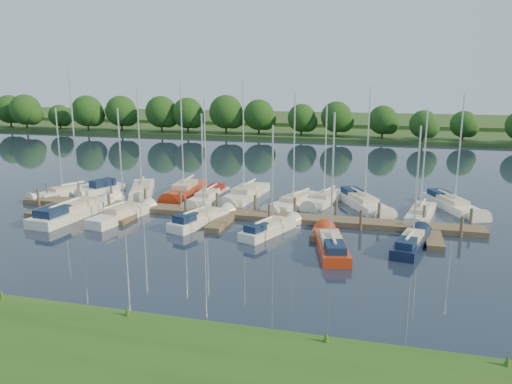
% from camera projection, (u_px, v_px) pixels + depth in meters
% --- Properties ---
extents(ground, '(260.00, 260.00, 0.00)m').
position_uv_depth(ground, '(197.00, 246.00, 34.67)').
color(ground, '#1B2536').
rests_on(ground, ground).
extents(near_bank, '(90.00, 10.00, 0.50)m').
position_uv_depth(near_bank, '(46.00, 370.00, 19.54)').
color(near_bank, '#274E16').
rests_on(near_bank, ground).
extents(dock, '(40.00, 6.00, 0.40)m').
position_uv_depth(dock, '(229.00, 216.00, 41.50)').
color(dock, '#4F402C').
rests_on(dock, ground).
extents(mooring_pilings, '(38.24, 2.84, 2.00)m').
position_uv_depth(mooring_pilings, '(233.00, 208.00, 42.48)').
color(mooring_pilings, '#473D33').
rests_on(mooring_pilings, ground).
extents(far_shore, '(180.00, 30.00, 0.60)m').
position_uv_depth(far_shore, '(327.00, 132.00, 105.24)').
color(far_shore, '#29451A').
rests_on(far_shore, ground).
extents(distant_hill, '(220.00, 40.00, 1.40)m').
position_uv_depth(distant_hill, '(339.00, 120.00, 128.70)').
color(distant_hill, '#385726').
rests_on(distant_hill, ground).
extents(treeline, '(145.46, 9.62, 8.18)m').
position_uv_depth(treeline, '(333.00, 119.00, 91.47)').
color(treeline, '#38281C').
rests_on(treeline, ground).
extents(sailboat_n_0, '(3.93, 6.91, 8.94)m').
position_uv_depth(sailboat_n_0, '(65.00, 193.00, 49.44)').
color(sailboat_n_0, white).
rests_on(sailboat_n_0, ground).
extents(motorboat, '(3.06, 5.19, 1.64)m').
position_uv_depth(motorboat, '(102.00, 189.00, 50.68)').
color(motorboat, white).
rests_on(motorboat, ground).
extents(sailboat_n_2, '(4.98, 8.68, 11.12)m').
position_uv_depth(sailboat_n_2, '(142.00, 191.00, 50.21)').
color(sailboat_n_2, white).
rests_on(sailboat_n_2, ground).
extents(sailboat_n_3, '(2.62, 9.01, 11.53)m').
position_uv_depth(sailboat_n_3, '(185.00, 192.00, 49.78)').
color(sailboat_n_3, '#AE2C10').
rests_on(sailboat_n_3, ground).
extents(sailboat_n_4, '(2.08, 7.85, 9.97)m').
position_uv_depth(sailboat_n_4, '(208.00, 198.00, 47.28)').
color(sailboat_n_4, white).
rests_on(sailboat_n_4, ground).
extents(sailboat_n_5, '(2.88, 9.22, 11.69)m').
position_uv_depth(sailboat_n_5, '(245.00, 196.00, 48.17)').
color(sailboat_n_5, white).
rests_on(sailboat_n_5, ground).
extents(sailboat_n_6, '(4.22, 8.22, 10.44)m').
position_uv_depth(sailboat_n_6, '(294.00, 203.00, 45.32)').
color(sailboat_n_6, white).
rests_on(sailboat_n_6, ground).
extents(sailboat_n_7, '(3.30, 7.37, 9.39)m').
position_uv_depth(sailboat_n_7, '(325.00, 200.00, 46.49)').
color(sailboat_n_7, white).
rests_on(sailboat_n_7, ground).
extents(sailboat_n_8, '(5.42, 8.46, 11.11)m').
position_uv_depth(sailboat_n_8, '(363.00, 204.00, 45.03)').
color(sailboat_n_8, white).
rests_on(sailboat_n_8, ground).
extents(sailboat_n_9, '(2.94, 7.43, 9.40)m').
position_uv_depth(sailboat_n_9, '(420.00, 215.00, 41.37)').
color(sailboat_n_9, white).
rests_on(sailboat_n_9, ground).
extents(sailboat_n_10, '(4.70, 8.16, 10.53)m').
position_uv_depth(sailboat_n_10, '(452.00, 205.00, 44.41)').
color(sailboat_n_10, white).
rests_on(sailboat_n_10, ground).
extents(sailboat_s_0, '(3.09, 10.09, 12.72)m').
position_uv_depth(sailboat_s_0, '(76.00, 212.00, 42.23)').
color(sailboat_s_0, white).
rests_on(sailboat_s_0, ground).
extents(sailboat_s_1, '(2.73, 7.34, 9.55)m').
position_uv_depth(sailboat_s_1, '(122.00, 216.00, 41.04)').
color(sailboat_s_1, white).
rests_on(sailboat_s_1, ground).
extents(sailboat_s_2, '(3.35, 7.03, 9.17)m').
position_uv_depth(sailboat_s_2, '(201.00, 220.00, 39.70)').
color(sailboat_s_2, white).
rests_on(sailboat_s_2, ground).
extents(sailboat_s_3, '(3.41, 6.44, 8.45)m').
position_uv_depth(sailboat_s_3, '(269.00, 229.00, 37.35)').
color(sailboat_s_3, white).
rests_on(sailboat_s_3, ground).
extents(sailboat_s_4, '(3.21, 7.57, 9.61)m').
position_uv_depth(sailboat_s_4, '(331.00, 246.00, 33.75)').
color(sailboat_s_4, '#AE2C10').
rests_on(sailboat_s_4, ground).
extents(sailboat_s_5, '(2.90, 6.79, 8.70)m').
position_uv_depth(sailboat_s_5, '(411.00, 243.00, 34.19)').
color(sailboat_s_5, '#101B37').
rests_on(sailboat_s_5, ground).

